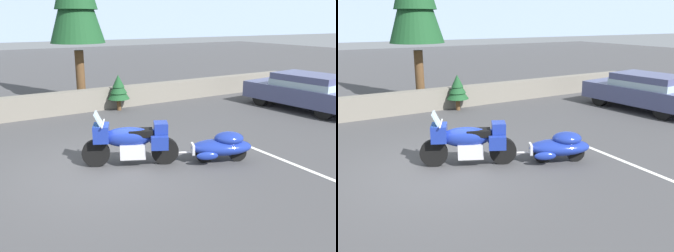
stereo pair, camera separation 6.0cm
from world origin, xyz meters
The scene contains 7 objects.
ground_plane centered at (0.00, 0.00, 0.00)m, with size 80.00×80.00×0.00m, color #424244.
stone_guard_wall centered at (-0.78, 5.86, 0.43)m, with size 24.00×0.57×0.94m.
touring_motorcycle centered at (0.67, -0.01, 0.62)m, with size 2.14×1.32×1.33m.
car_shaped_trailer centered at (2.68, -0.97, 0.41)m, with size 2.14×1.28×0.76m.
sedan_at_right_edge centered at (8.97, 1.72, 0.77)m, with size 2.29×4.67×1.41m.
pine_sapling_near centered at (2.77, 5.37, 0.86)m, with size 0.84×0.84×1.38m.
parking_stripe_marker centered at (4.07, -1.50, 0.00)m, with size 0.12×3.60×0.01m, color silver.
Camera 1 is at (-2.92, -7.64, 3.38)m, focal length 39.71 mm.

